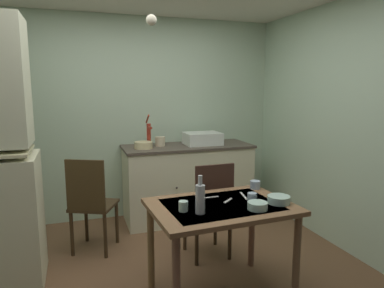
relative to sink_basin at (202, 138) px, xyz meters
name	(u,v)px	position (x,y,z in m)	size (l,w,h in m)	color
ground_plane	(172,286)	(-0.81, -1.46, -1.01)	(4.68, 4.68, 0.00)	brown
wall_back	(133,119)	(-0.81, 0.37, 0.24)	(3.78, 0.10, 2.50)	#B6D0B1
wall_right	(363,129)	(1.08, -1.46, 0.24)	(0.10, 3.65, 2.50)	#B5D1B2
counter_cabinet	(188,182)	(-0.19, 0.00, -0.54)	(1.58, 0.64, 0.93)	beige
sink_basin	(202,138)	(0.00, 0.00, 0.00)	(0.44, 0.34, 0.15)	white
hand_pump	(149,133)	(-0.67, 0.05, 0.09)	(0.05, 0.27, 0.39)	maroon
mixing_bowl_counter	(143,145)	(-0.76, -0.05, -0.04)	(0.21, 0.21, 0.08)	beige
stoneware_crock	(160,141)	(-0.53, 0.06, -0.02)	(0.12, 0.12, 0.11)	beige
dining_table	(221,217)	(-0.47, -1.69, -0.36)	(1.12, 0.82, 0.76)	brown
chair_far_side	(210,208)	(-0.32, -1.08, -0.51)	(0.41, 0.41, 0.95)	#3C2A19
chair_by_counter	(91,203)	(-1.39, -0.60, -0.49)	(0.53, 0.53, 0.98)	#382917
serving_bowl_wide	(279,200)	(-0.03, -1.81, -0.23)	(0.17, 0.17, 0.06)	#ADD1C1
soup_bowl_small	(258,206)	(-0.26, -1.88, -0.23)	(0.15, 0.15, 0.06)	#ADD1C1
teacup_cream	(183,206)	(-0.79, -1.74, -0.22)	(0.07, 0.07, 0.08)	#ADD1C1
mug_tall	(252,198)	(-0.23, -1.74, -0.21)	(0.07, 0.07, 0.08)	#9EB2C6
mug_dark	(255,185)	(-0.02, -1.40, -0.22)	(0.09, 0.09, 0.07)	#9EB2C6
glass_bottle	(200,198)	(-0.69, -1.82, -0.14)	(0.07, 0.07, 0.28)	#B7BCC1
table_knife	(244,196)	(-0.21, -1.56, -0.25)	(0.20, 0.02, 0.01)	silver
teaspoon_near_bowl	(209,197)	(-0.50, -1.51, -0.25)	(0.16, 0.02, 0.01)	beige
teaspoon_by_cup	(228,201)	(-0.38, -1.63, -0.25)	(0.13, 0.02, 0.01)	beige
pendant_bulb	(151,20)	(-0.93, -1.44, 1.12)	(0.08, 0.08, 0.08)	#F9EFCC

